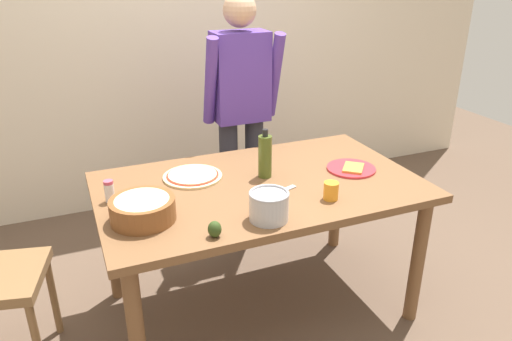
% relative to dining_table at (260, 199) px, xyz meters
% --- Properties ---
extents(ground, '(8.00, 8.00, 0.00)m').
position_rel_dining_table_xyz_m(ground, '(0.00, 0.00, -0.67)').
color(ground, brown).
extents(wall_back, '(5.60, 0.10, 2.60)m').
position_rel_dining_table_xyz_m(wall_back, '(0.00, 1.60, 0.63)').
color(wall_back, beige).
rests_on(wall_back, ground).
extents(dining_table, '(1.60, 0.96, 0.76)m').
position_rel_dining_table_xyz_m(dining_table, '(0.00, 0.00, 0.00)').
color(dining_table, brown).
rests_on(dining_table, ground).
extents(person_cook, '(0.49, 0.25, 1.62)m').
position_rel_dining_table_xyz_m(person_cook, '(0.19, 0.76, 0.27)').
color(person_cook, '#2D2D38').
rests_on(person_cook, ground).
extents(pizza_raw_on_board, '(0.30, 0.30, 0.02)m').
position_rel_dining_table_xyz_m(pizza_raw_on_board, '(-0.29, 0.20, 0.10)').
color(pizza_raw_on_board, beige).
rests_on(pizza_raw_on_board, dining_table).
extents(plate_with_slice, '(0.26, 0.26, 0.02)m').
position_rel_dining_table_xyz_m(plate_with_slice, '(0.52, -0.03, 0.10)').
color(plate_with_slice, red).
rests_on(plate_with_slice, dining_table).
extents(popcorn_bowl, '(0.28, 0.28, 0.11)m').
position_rel_dining_table_xyz_m(popcorn_bowl, '(-0.61, -0.15, 0.15)').
color(popcorn_bowl, brown).
rests_on(popcorn_bowl, dining_table).
extents(olive_oil_bottle, '(0.07, 0.07, 0.26)m').
position_rel_dining_table_xyz_m(olive_oil_bottle, '(0.06, 0.07, 0.20)').
color(olive_oil_bottle, '#47561E').
rests_on(olive_oil_bottle, dining_table).
extents(steel_pot, '(0.17, 0.17, 0.13)m').
position_rel_dining_table_xyz_m(steel_pot, '(-0.11, -0.35, 0.16)').
color(steel_pot, '#B7B7BC').
rests_on(steel_pot, dining_table).
extents(cup_orange, '(0.07, 0.07, 0.08)m').
position_rel_dining_table_xyz_m(cup_orange, '(0.24, -0.29, 0.13)').
color(cup_orange, orange).
rests_on(cup_orange, dining_table).
extents(salt_shaker, '(0.04, 0.04, 0.11)m').
position_rel_dining_table_xyz_m(salt_shaker, '(-0.72, 0.08, 0.14)').
color(salt_shaker, white).
rests_on(salt_shaker, dining_table).
extents(chef_knife, '(0.28, 0.12, 0.02)m').
position_rel_dining_table_xyz_m(chef_knife, '(-0.03, -0.16, 0.10)').
color(chef_knife, silver).
rests_on(chef_knife, dining_table).
extents(avocado, '(0.06, 0.06, 0.07)m').
position_rel_dining_table_xyz_m(avocado, '(-0.37, -0.40, 0.13)').
color(avocado, '#2D4219').
rests_on(avocado, dining_table).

